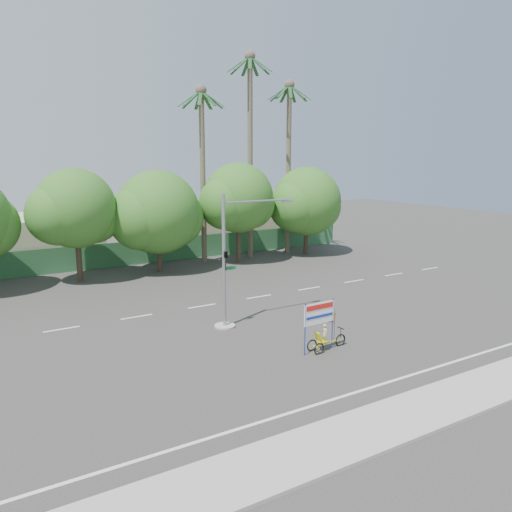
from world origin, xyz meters
TOP-DOWN VIEW (x-y plane):
  - ground at (0.00, 0.00)m, footprint 120.00×120.00m
  - sidewalk_near at (0.00, -7.50)m, footprint 50.00×2.40m
  - fence at (0.00, 21.50)m, footprint 38.00×0.08m
  - building_left at (-10.00, 26.00)m, footprint 12.00×8.00m
  - building_right at (8.00, 26.00)m, footprint 14.00×8.00m
  - tree_left at (-7.05, 18.00)m, footprint 6.66×5.60m
  - tree_center at (-1.05, 18.00)m, footprint 7.62×6.40m
  - tree_right at (5.95, 18.00)m, footprint 6.90×5.80m
  - tree_far_right at (12.95, 18.00)m, footprint 7.38×6.20m
  - palm_tall at (8.00, 19.50)m, footprint 3.73×3.79m
  - palm_mid at (12.00, 19.50)m, footprint 3.73×3.79m
  - palm_short at (3.50, 19.50)m, footprint 3.73×3.79m
  - traffic_signal at (-2.20, 3.98)m, footprint 4.72×1.10m
  - trike_billboard at (-0.08, -1.21)m, footprint 2.51×0.59m

SIDE VIEW (x-z plane):
  - ground at x=0.00m, z-range 0.00..0.00m
  - sidewalk_near at x=0.00m, z-range 0.00..0.12m
  - trike_billboard at x=-0.08m, z-range -0.24..2.23m
  - fence at x=0.00m, z-range 0.00..2.00m
  - building_right at x=8.00m, z-range 0.00..3.60m
  - building_left at x=-10.00m, z-range 0.00..4.00m
  - traffic_signal at x=-2.20m, z-range -0.58..6.42m
  - tree_center at x=-1.05m, z-range 0.54..8.39m
  - tree_far_right at x=12.95m, z-range 0.68..8.61m
  - tree_left at x=-7.05m, z-range 1.02..9.09m
  - tree_right at x=5.95m, z-range 1.06..9.42m
  - palm_short at x=3.50m, z-range 1.64..16.09m
  - palm_mid at x=12.00m, z-range 1.67..17.12m
  - palm_tall at x=8.00m, z-range 1.74..19.19m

